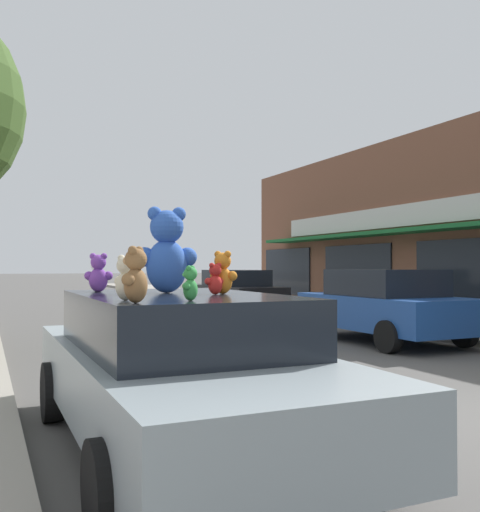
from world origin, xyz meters
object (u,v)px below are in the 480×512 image
(teddy_bear_cream, at_px, (126,278))
(teddy_bear_orange, at_px, (223,273))
(plush_art_car, at_px, (178,367))
(teddy_bear_purple, at_px, (98,273))
(teddy_bear_giant, at_px, (167,251))
(teddy_bear_white, at_px, (97,275))
(parked_car_far_center, at_px, (385,305))
(teddy_bear_green, at_px, (190,284))
(teddy_bear_red, at_px, (215,279))
(parked_car_far_right, at_px, (236,291))
(teddy_bear_brown, at_px, (135,276))

(teddy_bear_cream, distance_m, teddy_bear_orange, 1.18)
(plush_art_car, relative_size, teddy_bear_orange, 12.12)
(teddy_bear_purple, bearing_deg, teddy_bear_giant, 161.53)
(teddy_bear_white, height_order, parked_car_far_center, teddy_bear_white)
(teddy_bear_green, relative_size, teddy_bear_orange, 0.66)
(plush_art_car, relative_size, teddy_bear_green, 18.46)
(plush_art_car, relative_size, teddy_bear_red, 16.83)
(teddy_bear_orange, relative_size, teddy_bear_red, 1.39)
(parked_car_far_right, bearing_deg, teddy_bear_green, -115.02)
(teddy_bear_orange, bearing_deg, teddy_bear_white, 7.80)
(teddy_bear_orange, bearing_deg, teddy_bear_green, 112.28)
(parked_car_far_center, bearing_deg, plush_art_car, -141.27)
(teddy_bear_purple, height_order, teddy_bear_white, teddy_bear_purple)
(teddy_bear_cream, relative_size, teddy_bear_white, 0.98)
(teddy_bear_cream, height_order, teddy_bear_brown, teddy_bear_brown)
(parked_car_far_right, bearing_deg, teddy_bear_giant, -116.41)
(parked_car_far_right, bearing_deg, plush_art_car, -115.85)
(teddy_bear_orange, relative_size, teddy_bear_brown, 1.01)
(teddy_bear_white, bearing_deg, parked_car_far_center, -179.57)
(teddy_bear_red, distance_m, teddy_bear_brown, 1.26)
(teddy_bear_giant, relative_size, teddy_bear_orange, 2.07)
(teddy_bear_purple, bearing_deg, parked_car_far_center, -127.50)
(teddy_bear_orange, bearing_deg, teddy_bear_cream, 88.53)
(teddy_bear_brown, bearing_deg, parked_car_far_right, -169.51)
(teddy_bear_orange, height_order, parked_car_far_right, teddy_bear_orange)
(teddy_bear_orange, relative_size, teddy_bear_purple, 1.03)
(teddy_bear_giant, height_order, teddy_bear_brown, teddy_bear_giant)
(teddy_bear_orange, xyz_separation_m, teddy_bear_purple, (-0.95, 0.83, -0.01))
(teddy_bear_green, height_order, teddy_bear_red, teddy_bear_red)
(plush_art_car, relative_size, parked_car_far_right, 1.04)
(plush_art_car, relative_size, teddy_bear_giant, 5.84)
(teddy_bear_white, bearing_deg, plush_art_car, 88.23)
(teddy_bear_green, relative_size, teddy_bear_cream, 0.76)
(teddy_bear_giant, distance_m, teddy_bear_white, 0.89)
(teddy_bear_purple, bearing_deg, teddy_bear_orange, 158.97)
(plush_art_car, height_order, teddy_bear_white, teddy_bear_white)
(teddy_bear_giant, xyz_separation_m, parked_car_far_center, (6.30, 4.76, -0.96))
(teddy_bear_red, xyz_separation_m, parked_car_far_center, (6.00, 5.23, -0.71))
(teddy_bear_orange, relative_size, parked_car_far_right, 0.09)
(teddy_bear_orange, xyz_separation_m, teddy_bear_white, (-0.91, 1.08, -0.02))
(plush_art_car, xyz_separation_m, teddy_bear_purple, (-0.56, 0.72, 0.82))
(teddy_bear_orange, bearing_deg, parked_car_far_right, -56.66)
(teddy_bear_brown, height_order, parked_car_far_right, teddy_bear_brown)
(teddy_bear_purple, bearing_deg, parked_car_far_right, -98.95)
(teddy_bear_brown, height_order, teddy_bear_white, teddy_bear_brown)
(plush_art_car, distance_m, teddy_bear_giant, 1.06)
(teddy_bear_red, xyz_separation_m, teddy_bear_brown, (-0.92, -0.87, 0.05))
(teddy_bear_green, bearing_deg, teddy_bear_purple, -129.36)
(plush_art_car, distance_m, teddy_bear_purple, 1.23)
(teddy_bear_brown, bearing_deg, plush_art_car, -174.49)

